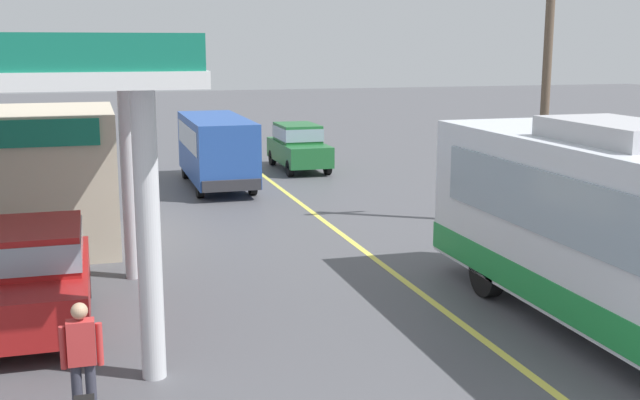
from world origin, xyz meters
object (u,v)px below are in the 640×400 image
at_px(minibus_opposing_lane, 216,145).
at_px(car_trailing_behind_bus, 298,144).
at_px(pedestrian_by_shop, 82,356).
at_px(car_at_pump, 39,271).
at_px(pedestrian_near_pump, 53,262).

bearing_deg(minibus_opposing_lane, car_trailing_behind_bus, 37.50).
xyz_separation_m(pedestrian_by_shop, car_trailing_behind_bus, (8.20, 20.10, 0.08)).
distance_m(car_at_pump, pedestrian_near_pump, 0.93).
height_order(car_at_pump, pedestrian_near_pump, car_at_pump).
relative_size(car_at_pump, minibus_opposing_lane, 0.69).
bearing_deg(pedestrian_by_shop, car_trailing_behind_bus, 67.81).
relative_size(minibus_opposing_lane, car_trailing_behind_bus, 1.46).
xyz_separation_m(minibus_opposing_lane, pedestrian_near_pump, (-5.02, -12.33, -0.54)).
height_order(pedestrian_near_pump, car_trailing_behind_bus, car_trailing_behind_bus).
bearing_deg(pedestrian_near_pump, car_trailing_behind_bus, 60.05).
xyz_separation_m(car_at_pump, minibus_opposing_lane, (5.22, 13.23, 0.46)).
height_order(minibus_opposing_lane, car_trailing_behind_bus, minibus_opposing_lane).
height_order(pedestrian_near_pump, pedestrian_by_shop, same).
distance_m(minibus_opposing_lane, car_trailing_behind_bus, 4.73).
relative_size(pedestrian_near_pump, pedestrian_by_shop, 1.00).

